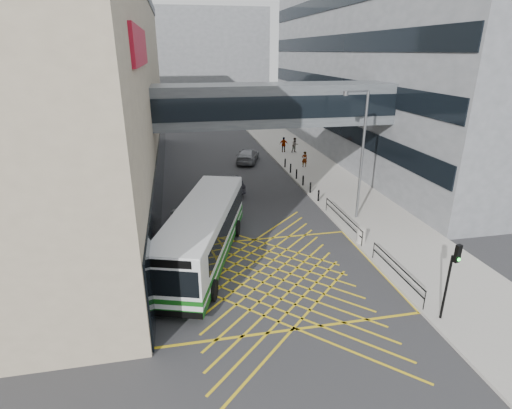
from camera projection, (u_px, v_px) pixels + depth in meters
ground at (271, 276)px, 21.42m from camera, size 120.00×120.00×0.00m
building_right at (432, 63)px, 44.17m from camera, size 24.09×44.00×20.00m
building_far at (185, 64)px, 72.68m from camera, size 28.00×16.00×18.00m
skybridge at (274, 104)px, 30.24m from camera, size 20.00×4.10×3.00m
pavement at (328, 181)px, 36.76m from camera, size 6.00×54.00×0.16m
box_junction at (271, 276)px, 21.42m from camera, size 12.00×9.00×0.01m
bus at (204, 231)px, 22.54m from camera, size 6.17×12.00×3.29m
car_white at (181, 218)px, 27.12m from camera, size 1.90×4.32×1.36m
car_dark at (230, 183)px, 34.21m from camera, size 2.39×4.45×1.32m
car_silver at (248, 155)px, 43.03m from camera, size 3.54×5.36×1.54m
traffic_light at (452, 272)px, 16.85m from camera, size 0.29×0.44×3.72m
street_lamp at (360, 149)px, 26.70m from camera, size 1.99×0.68×8.80m
litter_bin at (361, 235)px, 24.67m from camera, size 0.55×0.55×0.96m
kerb_railings at (364, 237)px, 23.86m from camera, size 0.05×12.54×1.00m
bollards at (300, 177)px, 36.07m from camera, size 0.14×10.14×0.90m
pedestrian_a at (304, 159)px, 40.66m from camera, size 0.67×0.50×1.61m
pedestrian_b at (295, 145)px, 46.43m from camera, size 0.94×0.68×1.72m
pedestrian_c at (284, 145)px, 46.55m from camera, size 1.14×0.74×1.77m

